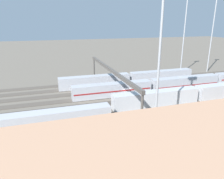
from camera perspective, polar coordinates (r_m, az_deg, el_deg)
The scene contains 15 objects.
ground_plane at distance 60.58m, azimuth 4.20°, elevation -2.22°, with size 400.00×400.00×0.00m, color #60594F.
track_bed_0 at distance 76.30m, azimuth -0.64°, elevation 2.12°, with size 140.00×2.80×0.12m, color #4C443D.
track_bed_1 at distance 71.72m, azimuth 0.53°, elevation 1.09°, with size 140.00×2.80×0.12m, color #4C443D.
track_bed_2 at distance 67.20m, azimuth 1.85°, elevation -0.08°, with size 140.00×2.80×0.12m, color #4C443D.
track_bed_3 at distance 62.75m, azimuth 3.36°, elevation -1.42°, with size 140.00×2.80×0.12m, color #4C443D.
track_bed_4 at distance 58.40m, azimuth 5.11°, elevation -2.96°, with size 140.00×2.80×0.12m, color #3D3833.
track_bed_5 at distance 54.15m, azimuth 7.13°, elevation -4.74°, with size 140.00×2.80×0.12m, color #4C443D.
track_bed_6 at distance 50.05m, azimuth 9.51°, elevation -6.81°, with size 140.00×2.80×0.12m, color #4C443D.
track_bed_7 at distance 46.12m, azimuth 12.33°, elevation -9.22°, with size 140.00×2.80×0.12m, color #4C443D.
train_on_track_3 at distance 71.78m, azimuth 18.83°, elevation 1.74°, with size 71.40×3.06×3.80m.
train_on_track_1 at distance 73.05m, azimuth 4.70°, elevation 2.94°, with size 47.20×3.00×3.80m.
light_mast_0 at distance 89.81m, azimuth 18.81°, elevation 15.77°, with size 2.80×0.70×30.10m.
light_mast_2 at distance 98.26m, azimuth 25.33°, elevation 15.44°, with size 2.80×0.70×31.04m.
light_mast_3 at distance 38.11m, azimuth 13.08°, elevation 16.83°, with size 2.80×0.70×32.78m.
signal_gantry at distance 56.74m, azimuth -0.39°, elevation 4.60°, with size 0.70×40.00×8.80m.
Camera 1 is at (21.37, 52.77, 20.71)m, focal length 34.42 mm.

